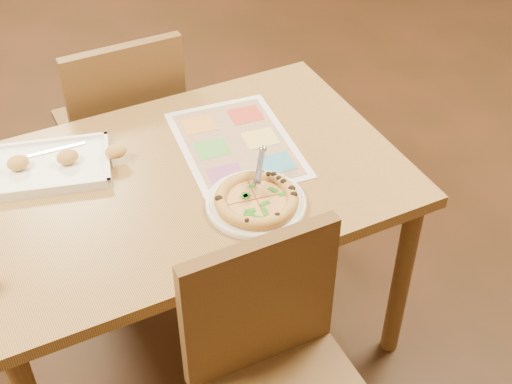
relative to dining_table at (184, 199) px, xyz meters
name	(u,v)px	position (x,y,z in m)	size (l,w,h in m)	color
dining_table	(184,199)	(0.00, 0.00, 0.00)	(1.30, 0.85, 0.72)	olive
chair_near	(276,359)	(0.00, -0.60, -0.07)	(0.42, 0.42, 0.47)	brown
chair_far	(124,116)	(0.00, 0.60, -0.07)	(0.42, 0.42, 0.47)	brown
plate	(256,203)	(0.14, -0.21, 0.09)	(0.28, 0.28, 0.02)	white
pizza	(256,200)	(0.14, -0.22, 0.11)	(0.24, 0.24, 0.04)	gold
pizza_cutter	(259,171)	(0.17, -0.17, 0.17)	(0.09, 0.12, 0.08)	silver
appetizer_tray	(54,165)	(-0.33, 0.20, 0.10)	(0.43, 0.33, 0.06)	white
menu	(236,144)	(0.21, 0.07, 0.09)	(0.34, 0.48, 0.01)	white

